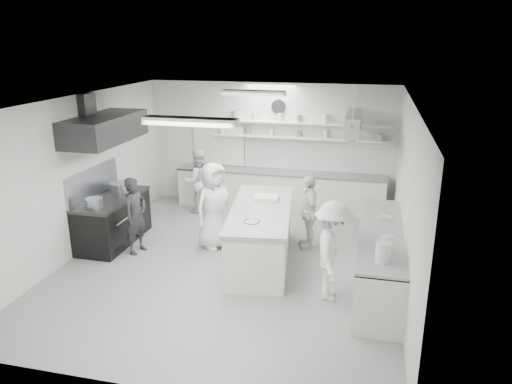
% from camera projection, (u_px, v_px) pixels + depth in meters
% --- Properties ---
extents(floor, '(6.00, 7.00, 0.02)m').
position_uv_depth(floor, '(231.00, 264.00, 9.08)').
color(floor, '#949498').
rests_on(floor, ground).
extents(ceiling, '(6.00, 7.00, 0.02)m').
position_uv_depth(ceiling, '(228.00, 100.00, 8.16)').
color(ceiling, white).
rests_on(ceiling, wall_back).
extents(wall_back, '(6.00, 0.04, 3.00)m').
position_uv_depth(wall_back, '(270.00, 145.00, 11.87)').
color(wall_back, silver).
rests_on(wall_back, floor).
extents(wall_front, '(6.00, 0.04, 3.00)m').
position_uv_depth(wall_front, '(141.00, 276.00, 5.38)').
color(wall_front, silver).
rests_on(wall_front, floor).
extents(wall_left, '(0.04, 7.00, 3.00)m').
position_uv_depth(wall_left, '(79.00, 175.00, 9.28)').
color(wall_left, silver).
rests_on(wall_left, floor).
extents(wall_right, '(0.04, 7.00, 3.00)m').
position_uv_depth(wall_right, '(406.00, 198.00, 7.96)').
color(wall_right, silver).
rests_on(wall_right, floor).
extents(stove, '(0.80, 1.80, 0.90)m').
position_uv_depth(stove, '(113.00, 221.00, 9.88)').
color(stove, black).
rests_on(stove, floor).
extents(exhaust_hood, '(0.85, 2.00, 0.50)m').
position_uv_depth(exhaust_hood, '(104.00, 128.00, 9.31)').
color(exhaust_hood, '#2B2B2C').
rests_on(exhaust_hood, wall_left).
extents(back_counter, '(5.00, 0.60, 0.92)m').
position_uv_depth(back_counter, '(279.00, 191.00, 11.84)').
color(back_counter, silver).
rests_on(back_counter, floor).
extents(shelf_lower, '(4.20, 0.26, 0.04)m').
position_uv_depth(shelf_lower, '(298.00, 138.00, 11.52)').
color(shelf_lower, silver).
rests_on(shelf_lower, wall_back).
extents(shelf_upper, '(4.20, 0.26, 0.04)m').
position_uv_depth(shelf_upper, '(299.00, 123.00, 11.41)').
color(shelf_upper, silver).
rests_on(shelf_upper, wall_back).
extents(pass_through_window, '(1.30, 0.04, 1.00)m').
position_uv_depth(pass_through_window, '(219.00, 145.00, 12.15)').
color(pass_through_window, black).
rests_on(pass_through_window, wall_back).
extents(wall_clock, '(0.32, 0.05, 0.32)m').
position_uv_depth(wall_clock, '(279.00, 107.00, 11.50)').
color(wall_clock, white).
rests_on(wall_clock, wall_back).
extents(right_counter, '(0.74, 3.30, 0.94)m').
position_uv_depth(right_counter, '(379.00, 259.00, 8.16)').
color(right_counter, silver).
rests_on(right_counter, floor).
extents(pot_rack, '(0.30, 1.60, 0.40)m').
position_uv_depth(pot_rack, '(354.00, 123.00, 10.16)').
color(pot_rack, '#9598A1').
rests_on(pot_rack, ceiling).
extents(light_fixture_front, '(1.30, 0.25, 0.10)m').
position_uv_depth(light_fixture_front, '(190.00, 121.00, 6.52)').
color(light_fixture_front, silver).
rests_on(light_fixture_front, ceiling).
extents(light_fixture_rear, '(1.30, 0.25, 0.10)m').
position_uv_depth(light_fixture_rear, '(254.00, 93.00, 9.85)').
color(light_fixture_rear, silver).
rests_on(light_fixture_rear, ceiling).
extents(prep_island, '(1.34, 2.78, 0.99)m').
position_uv_depth(prep_island, '(261.00, 236.00, 9.07)').
color(prep_island, silver).
rests_on(prep_island, floor).
extents(stove_pot, '(0.39, 0.39, 0.25)m').
position_uv_depth(stove_pot, '(120.00, 189.00, 10.05)').
color(stove_pot, '#9598A1').
rests_on(stove_pot, stove).
extents(cook_stove, '(0.47, 0.61, 1.50)m').
position_uv_depth(cook_stove, '(136.00, 216.00, 9.34)').
color(cook_stove, '#232326').
rests_on(cook_stove, floor).
extents(cook_back, '(0.94, 0.90, 1.53)m').
position_uv_depth(cook_back, '(198.00, 181.00, 11.55)').
color(cook_back, silver).
rests_on(cook_back, floor).
extents(cook_island_left, '(0.92, 1.01, 1.73)m').
position_uv_depth(cook_island_left, '(214.00, 206.00, 9.54)').
color(cook_island_left, silver).
rests_on(cook_island_left, floor).
extents(cook_island_right, '(0.63, 0.93, 1.47)m').
position_uv_depth(cook_island_right, '(308.00, 212.00, 9.60)').
color(cook_island_right, silver).
rests_on(cook_island_right, floor).
extents(cook_right, '(0.64, 1.07, 1.63)m').
position_uv_depth(cook_right, '(332.00, 251.00, 7.64)').
color(cook_right, silver).
rests_on(cook_right, floor).
extents(bowl_island_a, '(0.32, 0.32, 0.07)m').
position_uv_depth(bowl_island_a, '(251.00, 223.00, 8.24)').
color(bowl_island_a, '#9598A1').
rests_on(bowl_island_a, prep_island).
extents(bowl_island_b, '(0.20, 0.20, 0.06)m').
position_uv_depth(bowl_island_b, '(248.00, 207.00, 9.03)').
color(bowl_island_b, silver).
rests_on(bowl_island_b, prep_island).
extents(bowl_right, '(0.29, 0.29, 0.05)m').
position_uv_depth(bowl_right, '(385.00, 219.00, 8.57)').
color(bowl_right, silver).
rests_on(bowl_right, right_counter).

